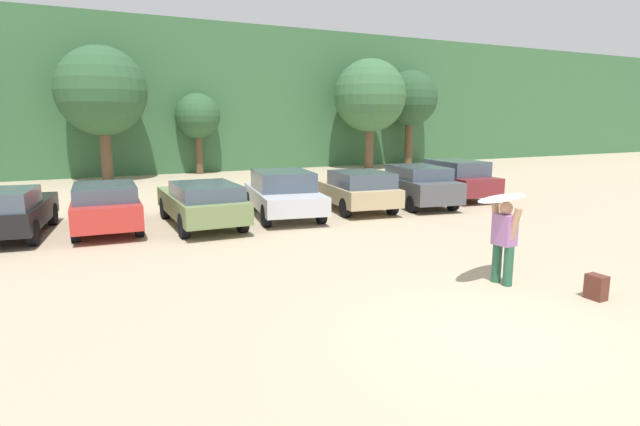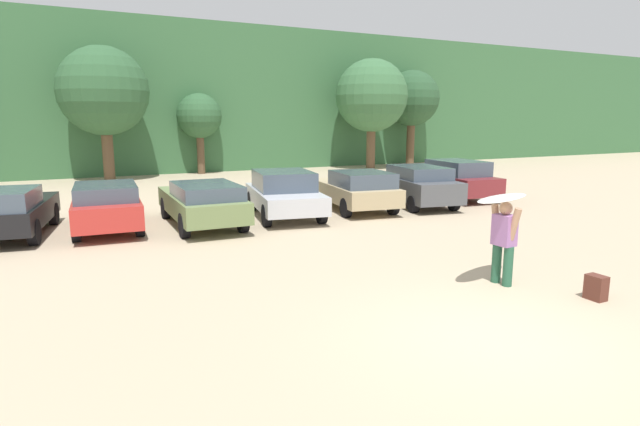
{
  "view_description": "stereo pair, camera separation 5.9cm",
  "coord_description": "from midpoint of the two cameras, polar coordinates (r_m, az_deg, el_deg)",
  "views": [
    {
      "loc": [
        -5.57,
        -5.14,
        3.2
      ],
      "look_at": [
        -0.07,
        5.59,
        0.98
      ],
      "focal_mm": 28.74,
      "sensor_mm": 36.0,
      "label": 1
    },
    {
      "loc": [
        -5.52,
        -5.17,
        3.2
      ],
      "look_at": [
        -0.07,
        5.59,
        0.98
      ],
      "focal_mm": 28.74,
      "sensor_mm": 36.0,
      "label": 2
    }
  ],
  "objects": [
    {
      "name": "ground_plane",
      "position": [
        8.22,
        19.09,
        -13.11
      ],
      "size": [
        120.0,
        120.0,
        0.0
      ],
      "primitive_type": "plane",
      "color": "tan"
    },
    {
      "name": "person_adult",
      "position": [
        10.57,
        19.95,
        -2.65
      ],
      "size": [
        0.32,
        0.71,
        1.64
      ],
      "rotation": [
        0.0,
        0.0,
        3.19
      ],
      "color": "#26593F",
      "rests_on": "ground_plane"
    },
    {
      "name": "tree_center",
      "position": [
        31.22,
        -13.24,
        10.39
      ],
      "size": [
        2.6,
        2.6,
        4.7
      ],
      "color": "brown",
      "rests_on": "ground_plane"
    },
    {
      "name": "parked_car_tan",
      "position": [
        18.22,
        4.12,
        2.67
      ],
      "size": [
        2.5,
        4.55,
        1.42
      ],
      "rotation": [
        0.0,
        0.0,
        1.42
      ],
      "color": "tan",
      "rests_on": "ground_plane"
    },
    {
      "name": "parked_car_olive_green",
      "position": [
        15.83,
        -12.86,
        1.25
      ],
      "size": [
        1.95,
        4.77,
        1.36
      ],
      "rotation": [
        0.0,
        0.0,
        1.55
      ],
      "color": "#6B7F4C",
      "rests_on": "ground_plane"
    },
    {
      "name": "parked_car_silver",
      "position": [
        16.97,
        -3.93,
        2.26
      ],
      "size": [
        2.68,
        4.64,
        1.52
      ],
      "rotation": [
        0.0,
        0.0,
        1.39
      ],
      "color": "silver",
      "rests_on": "ground_plane"
    },
    {
      "name": "tree_far_right",
      "position": [
        33.82,
        5.83,
        12.84
      ],
      "size": [
        4.63,
        4.63,
        7.01
      ],
      "color": "brown",
      "rests_on": "ground_plane"
    },
    {
      "name": "parked_car_red",
      "position": [
        16.21,
        -22.58,
        0.89
      ],
      "size": [
        2.06,
        4.67,
        1.38
      ],
      "rotation": [
        0.0,
        0.0,
        1.51
      ],
      "color": "#B72D28",
      "rests_on": "ground_plane"
    },
    {
      "name": "hillside_ridge",
      "position": [
        37.41,
        -18.73,
        11.81
      ],
      "size": [
        108.0,
        12.0,
        8.93
      ],
      "primitive_type": "cube",
      "color": "#38663D",
      "rests_on": "ground_plane"
    },
    {
      "name": "backpack_dropped",
      "position": [
        10.53,
        28.52,
        -7.3
      ],
      "size": [
        0.24,
        0.34,
        0.45
      ],
      "color": "#592D23",
      "rests_on": "ground_plane"
    },
    {
      "name": "tree_right",
      "position": [
        29.21,
        -22.92,
        12.35
      ],
      "size": [
        4.56,
        4.56,
        6.9
      ],
      "color": "brown",
      "rests_on": "ground_plane"
    },
    {
      "name": "parked_car_dark_gray",
      "position": [
        19.47,
        10.8,
        3.13
      ],
      "size": [
        2.51,
        4.49,
        1.49
      ],
      "rotation": [
        0.0,
        0.0,
        1.38
      ],
      "color": "#4C4F54",
      "rests_on": "ground_plane"
    },
    {
      "name": "parked_car_maroon",
      "position": [
        21.54,
        14.94,
        3.71
      ],
      "size": [
        2.18,
        4.15,
        1.56
      ],
      "rotation": [
        0.0,
        0.0,
        1.47
      ],
      "color": "maroon",
      "rests_on": "ground_plane"
    },
    {
      "name": "surfboard_white",
      "position": [
        10.41,
        19.85,
        1.58
      ],
      "size": [
        1.81,
        0.99,
        0.08
      ],
      "rotation": [
        0.0,
        0.0,
        3.45
      ],
      "color": "white"
    },
    {
      "name": "tree_ridge_back",
      "position": [
        37.38,
        10.23,
        12.39
      ],
      "size": [
        3.87,
        3.87,
        6.58
      ],
      "color": "brown",
      "rests_on": "ground_plane"
    },
    {
      "name": "parked_car_black",
      "position": [
        16.22,
        -31.39,
        0.22
      ],
      "size": [
        2.47,
        4.42,
        1.42
      ],
      "rotation": [
        0.0,
        0.0,
        1.41
      ],
      "color": "black",
      "rests_on": "ground_plane"
    }
  ]
}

